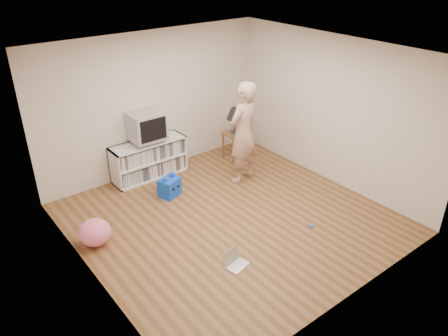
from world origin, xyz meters
name	(u,v)px	position (x,y,z in m)	size (l,w,h in m)	color
ground	(230,218)	(0.00, 0.00, 0.00)	(4.50, 4.50, 0.00)	brown
walls	(231,144)	(0.00, 0.00, 1.30)	(4.52, 4.52, 2.60)	beige
ceiling	(232,54)	(0.00, 0.00, 2.60)	(4.50, 4.50, 0.01)	white
media_unit	(149,159)	(-0.30, 2.04, 0.35)	(1.40, 0.45, 0.70)	white
dvd_deck	(147,140)	(-0.30, 2.02, 0.73)	(0.45, 0.35, 0.07)	gray
crt_tv	(146,126)	(-0.30, 2.02, 1.02)	(0.60, 0.53, 0.50)	#9C9CA1
side_table	(235,139)	(1.44, 1.65, 0.42)	(0.42, 0.42, 0.55)	brown
table_lamp	(235,114)	(1.44, 1.65, 0.94)	(0.34, 0.34, 0.52)	#333333
person	(243,133)	(0.98, 0.87, 0.93)	(0.68, 0.44, 1.86)	tan
laptop	(234,261)	(-0.66, -0.91, 0.06)	(0.36, 0.32, 0.22)	silver
playing_cards	(311,226)	(0.84, -0.94, 0.01)	(0.07, 0.09, 0.02)	#404EAC
plush_blue	(170,187)	(-0.38, 1.19, 0.17)	(0.41, 0.37, 0.39)	blue
plush_pink	(95,232)	(-1.95, 0.69, 0.20)	(0.46, 0.46, 0.39)	pink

